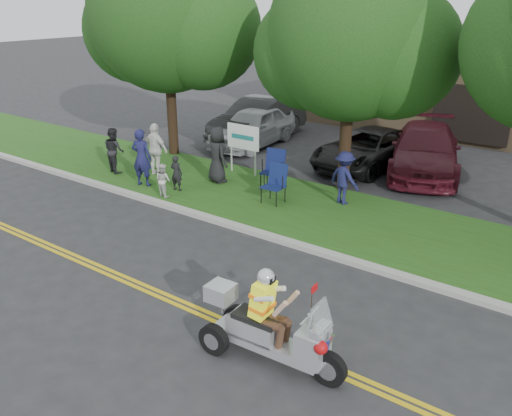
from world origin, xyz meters
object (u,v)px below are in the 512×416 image
Objects in this scene: spectator_adult_left at (142,157)px; spectator_adult_mid at (114,150)px; lawn_chair_a at (276,181)px; spectator_adult_right at (156,149)px; parked_car_mid at (368,149)px; lawn_chair_b at (274,166)px; trike_scooter at (267,329)px; parked_car_right at (425,150)px; parked_car_left at (258,119)px; parked_car_far_left at (253,127)px.

spectator_adult_mid is at bearing -28.84° from spectator_adult_left.
spectator_adult_right reaches higher than lawn_chair_a.
lawn_chair_a is 0.23× the size of parked_car_mid.
lawn_chair_b is at bearing -161.94° from spectator_adult_right.
trike_scooter is 0.48× the size of parked_car_right.
spectator_adult_left reaches higher than spectator_adult_right.
spectator_adult_mid is at bearing -173.57° from lawn_chair_a.
spectator_adult_left is 9.42m from parked_car_right.
spectator_adult_right is 9.04m from parked_car_right.
parked_car_mid is (6.47, 5.79, -0.19)m from spectator_adult_mid.
parked_car_left is (-0.79, 7.19, -0.17)m from spectator_adult_left.
spectator_adult_left reaches higher than parked_car_right.
parked_car_mid is at bearing 81.86° from lawn_chair_a.
parked_car_right is (6.90, 5.83, -0.19)m from spectator_adult_right.
trike_scooter is at bearing 168.09° from spectator_adult_mid.
parked_car_mid is at bearing -11.53° from parked_car_left.
parked_car_mid is (5.48, -1.00, -0.17)m from parked_car_left.
trike_scooter is 11.66m from parked_car_right.
spectator_adult_mid is 8.68m from parked_car_mid.
parked_car_mid is at bearing -143.30° from spectator_adult_left.
spectator_adult_right reaches higher than parked_car_right.
parked_car_mid is (0.53, 4.92, -0.07)m from lawn_chair_a.
parked_car_mid is at bearing -179.65° from parked_car_right.
parked_car_left is (-0.50, 1.02, 0.06)m from parked_car_far_left.
parked_car_mid is (1.29, 3.92, -0.11)m from lawn_chair_b.
lawn_chair_b is at bearing 120.88° from trike_scooter.
spectator_adult_mid is 6.87m from parked_car_left.
trike_scooter is at bearing -54.48° from parked_car_left.
trike_scooter is 2.19× the size of lawn_chair_b.
lawn_chair_b is 0.25× the size of parked_car_mid.
parked_car_far_left reaches higher than lawn_chair_b.
spectator_adult_right is at bearing -83.58° from spectator_adult_left.
lawn_chair_a is 7.72m from parked_car_left.
parked_car_left is (-8.88, 11.91, 0.24)m from trike_scooter.
trike_scooter is 8.42m from lawn_chair_b.
lawn_chair_b is 0.23× the size of parked_car_left.
spectator_adult_mid reaches higher than parked_car_mid.
parked_car_left is at bearing -87.01° from spectator_adult_right.
parked_car_right is at bearing -140.31° from spectator_adult_right.
parked_car_left is (-4.95, 5.92, 0.10)m from lawn_chair_a.
parked_car_left is at bearing -82.73° from spectator_adult_mid.
parked_car_mid is (5.10, 5.20, -0.30)m from spectator_adult_right.
spectator_adult_left is 0.36× the size of parked_car_left.
spectator_adult_mid is at bearing -171.63° from lawn_chair_b.
spectator_adult_left reaches higher than parked_car_far_left.
spectator_adult_right is at bearing -178.46° from lawn_chair_a.
parked_car_far_left is at bearing 166.38° from parked_car_right.
lawn_chair_a is 4.58m from spectator_adult_right.
parked_car_left is at bearing 175.97° from parked_car_mid.
lawn_chair_b is 4.12m from parked_car_mid.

